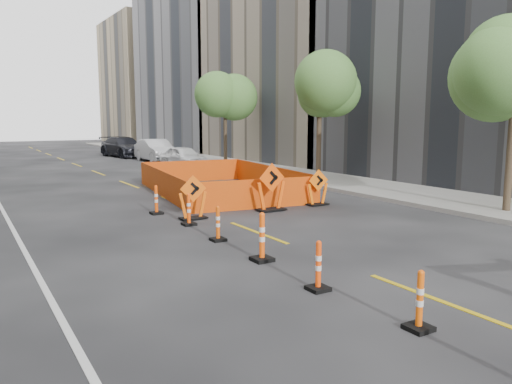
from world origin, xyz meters
TOP-DOWN VIEW (x-y plane):
  - ground_plane at (0.00, 0.00)m, footprint 140.00×140.00m
  - sidewalk_right at (9.00, 12.00)m, footprint 4.00×90.00m
  - bld_right_c at (17.00, 23.80)m, footprint 12.00×16.00m
  - bld_right_d at (17.00, 40.20)m, footprint 12.00×18.00m
  - bld_right_e at (17.00, 58.60)m, footprint 12.00×14.00m
  - tree_r_b at (8.40, 12.00)m, footprint 2.80×2.80m
  - tree_r_c at (8.40, 22.00)m, footprint 2.80×2.80m
  - channelizer_1 at (-1.28, -2.79)m, footprint 0.37×0.37m
  - channelizer_2 at (-1.48, -0.62)m, footprint 0.37×0.37m
  - channelizer_3 at (-1.36, 1.54)m, footprint 0.44×0.44m
  - channelizer_4 at (-1.36, 3.71)m, footprint 0.36×0.36m
  - channelizer_5 at (-1.24, 5.87)m, footprint 0.38×0.38m
  - channelizer_6 at (-1.47, 8.04)m, footprint 0.38×0.38m
  - chevron_sign_left at (-0.77, 6.63)m, footprint 1.00×0.68m
  - chevron_sign_center at (2.11, 6.58)m, footprint 1.11×0.67m
  - chevron_sign_right at (4.18, 6.64)m, footprint 0.93×0.62m
  - safety_fence at (2.51, 11.33)m, footprint 6.06×9.04m
  - parked_car_near at (5.61, 22.54)m, footprint 2.16×4.28m
  - parked_car_mid at (5.59, 27.69)m, footprint 1.75×5.01m
  - parked_car_far at (4.97, 33.65)m, footprint 3.16×6.00m

SIDE VIEW (x-z plane):
  - ground_plane at x=0.00m, z-range 0.00..0.00m
  - sidewalk_right at x=9.00m, z-range 0.00..0.15m
  - channelizer_4 at x=-1.36m, z-range 0.00..0.92m
  - channelizer_1 at x=-1.28m, z-range 0.00..0.93m
  - channelizer_2 at x=-1.48m, z-range 0.00..0.95m
  - channelizer_5 at x=-1.24m, z-range 0.00..0.96m
  - channelizer_6 at x=-1.47m, z-range 0.00..0.97m
  - safety_fence at x=2.51m, z-range 0.00..1.05m
  - channelizer_3 at x=-1.36m, z-range 0.00..1.10m
  - chevron_sign_right at x=4.18m, z-range 0.00..1.32m
  - parked_car_near at x=5.61m, z-range 0.00..1.40m
  - chevron_sign_left at x=-0.77m, z-range 0.00..1.40m
  - parked_car_mid at x=5.59m, z-range 0.00..1.65m
  - chevron_sign_center at x=2.11m, z-range 0.00..1.65m
  - parked_car_far at x=4.97m, z-range 0.00..1.66m
  - tree_r_b at x=8.40m, z-range 1.55..7.50m
  - tree_r_c at x=8.40m, z-range 1.55..7.50m
  - bld_right_c at x=17.00m, z-range 0.00..14.00m
  - bld_right_e at x=17.00m, z-range 0.00..16.00m
  - bld_right_d at x=17.00m, z-range 0.00..20.00m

